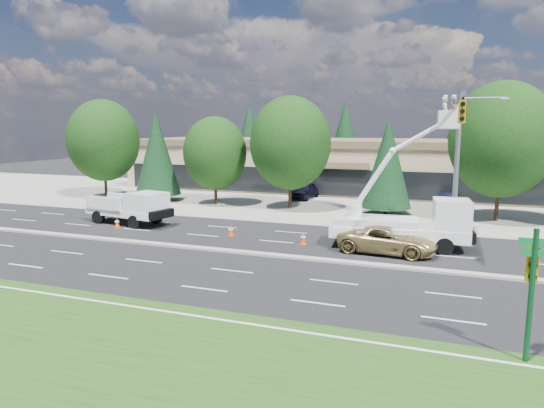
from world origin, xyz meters
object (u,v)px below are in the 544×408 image
at_px(bucket_truck, 412,217).
at_px(utility_pickup, 132,211).
at_px(minivan, 387,240).
at_px(street_sign_pole, 532,281).
at_px(signal_mast, 459,141).

bearing_deg(bucket_truck, utility_pickup, 172.42).
bearing_deg(minivan, street_sign_pole, -149.24).
bearing_deg(utility_pickup, bucket_truck, 9.15).
xyz_separation_m(signal_mast, utility_pickup, (-21.47, -2.35, -5.08)).
bearing_deg(bucket_truck, minivan, -134.26).
bearing_deg(utility_pickup, signal_mast, 16.63).
relative_size(signal_mast, utility_pickup, 1.57).
xyz_separation_m(signal_mast, minivan, (-3.44, -4.24, -5.32)).
relative_size(signal_mast, minivan, 1.91).
bearing_deg(minivan, signal_mast, -34.01).
relative_size(utility_pickup, bucket_truck, 0.76).
bearing_deg(signal_mast, utility_pickup, -173.76).
bearing_deg(utility_pickup, minivan, 4.38).
distance_m(street_sign_pole, bucket_truck, 13.39).
height_order(utility_pickup, minivan, utility_pickup).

